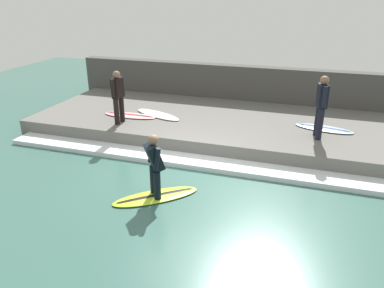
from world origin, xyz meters
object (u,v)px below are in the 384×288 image
surfer_waiting_far (118,94)px  surfboard_waiting_far (130,115)px  surfboard_riding (156,196)px  surfboard_spare (158,114)px  surfer_riding (154,163)px  surfer_waiting_near (321,104)px  surfboard_waiting_near (324,128)px

surfer_waiting_far → surfboard_waiting_far: (0.67, 0.00, -0.87)m
surfboard_riding → surfboard_spare: size_ratio=0.98×
surfer_riding → surfboard_spare: (4.09, 1.65, -0.35)m
surfer_waiting_near → surfer_waiting_far: (-0.59, 5.77, -0.07)m
surfer_riding → surfer_waiting_far: (3.05, 2.47, 0.52)m
surfer_riding → surfboard_waiting_near: bearing=-38.7°
surfboard_riding → surfboard_spare: bearing=22.0°
surfboard_riding → surfer_waiting_near: (3.65, -3.30, 1.41)m
surfer_waiting_near → surfboard_waiting_near: surfer_waiting_near is taller
surfer_waiting_near → surfboard_waiting_near: size_ratio=0.99×
surfer_waiting_near → surfboard_spare: (0.44, 4.96, -0.93)m
surfboard_riding → surfboard_waiting_near: bearing=-38.7°
surfer_waiting_near → surfboard_riding: bearing=137.8°
surfer_waiting_near → surfboard_waiting_near: bearing=-14.9°
surfboard_riding → surfboard_waiting_near: surfboard_waiting_near is taller
surfer_riding → surfboard_spare: bearing=22.0°
surfboard_riding → surfer_riding: surfer_riding is taller
surfboard_waiting_near → surfer_waiting_near: bearing=165.1°
surfboard_waiting_near → surfboard_waiting_far: bearing=96.0°
surfboard_waiting_near → surfboard_spare: size_ratio=0.91×
surfer_waiting_near → surfboard_waiting_far: bearing=89.2°
surfboard_waiting_near → surfboard_waiting_far: same height
surfer_waiting_near → surfboard_spare: surfer_waiting_near is taller
surfboard_spare → surfer_waiting_near: bearing=-95.1°
surfer_riding → surfer_waiting_far: surfer_waiting_far is taller
surfer_riding → surfboard_waiting_far: bearing=33.6°
surfboard_waiting_near → surfboard_riding: bearing=141.3°
surfer_riding → surfboard_waiting_far: 4.49m
surfboard_waiting_near → surfboard_waiting_far: (-0.63, 5.96, 0.00)m
surfboard_riding → surfer_waiting_near: 5.12m
surfboard_waiting_far → surfer_waiting_near: bearing=-90.8°
surfer_riding → surfboard_waiting_far: (3.73, 2.47, -0.35)m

